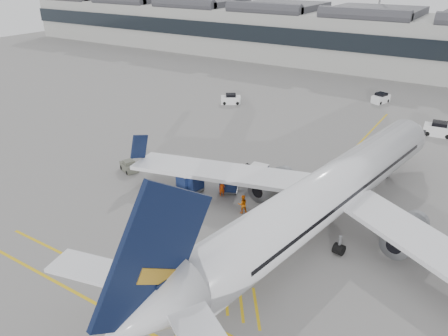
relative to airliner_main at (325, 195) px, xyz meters
The scene contains 17 objects.
ground 14.27m from the airliner_main, 162.16° to the right, with size 220.00×220.00×0.00m, color gray.
terminal 69.01m from the airliner_main, 101.02° to the left, with size 200.00×20.45×12.40m.
apron_markings 7.42m from the airliner_main, 118.92° to the left, with size 0.25×60.00×0.01m, color gold.
airliner_main is the anchor object (origin of this frame).
belt_loader 11.47m from the airliner_main, 154.22° to the left, with size 4.42×1.93×1.76m.
baggage_cart_a 10.51m from the airliner_main, 150.12° to the left, with size 1.97×1.68×1.95m.
baggage_cart_b 10.88m from the airliner_main, behind, with size 2.33×2.17×1.95m.
baggage_cart_c 13.88m from the airliner_main, behind, with size 2.21×1.94×2.03m.
baggage_cart_d 14.60m from the airliner_main, behind, with size 2.04×1.83×1.82m.
ramp_agent_a 10.88m from the airliner_main, behind, with size 0.57×0.37×1.55m, color #FF520D.
ramp_agent_b 7.71m from the airliner_main, behind, with size 0.88×0.69×1.82m, color orange.
pushback_tug 22.48m from the airliner_main, behind, with size 2.56×2.09×1.24m.
safety_cone_nose 17.95m from the airliner_main, 100.55° to the left, with size 0.39×0.39×0.55m, color #F24C0A.
safety_cone_engine 3.52m from the airliner_main, 118.80° to the left, with size 0.41×0.41×0.56m, color #F24C0A.
service_van_left 38.14m from the airliner_main, 133.51° to the left, with size 3.52×3.07×1.63m.
service_van_mid 41.82m from the airliner_main, 97.82° to the left, with size 2.54×3.53×1.64m.
service_van_right 30.60m from the airliner_main, 81.00° to the left, with size 3.82×2.14×1.89m.
Camera 1 is at (23.21, -27.06, 20.97)m, focal length 35.00 mm.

